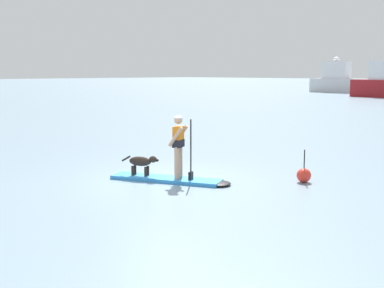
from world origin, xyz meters
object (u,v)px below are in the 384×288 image
Objects in this scene: paddleboard at (174,180)px; marker_buoy at (304,175)px; person_paddler at (179,142)px; dog at (142,162)px; moored_boat_outer at (338,81)px.

marker_buoy reaches higher than paddleboard.
paddleboard is 1.04m from person_paddler.
dog is at bearing -140.90° from marker_buoy.
marker_buoy is at bearing -62.85° from moored_boat_outer.
paddleboard is at bearing -136.98° from marker_buoy.
dog is 61.96m from moored_boat_outer.
moored_boat_outer is at bearing 114.21° from person_paddler.
moored_boat_outer reaches higher than dog.
dog is (-0.99, -0.45, -0.60)m from person_paddler.
moored_boat_outer is at bearing 113.20° from dog.
dog reaches higher than paddleboard.
paddleboard is 1.03m from dog.
person_paddler reaches higher than dog.
dog is (-0.85, -0.39, 0.43)m from paddleboard.
paddleboard is 3.46m from marker_buoy.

